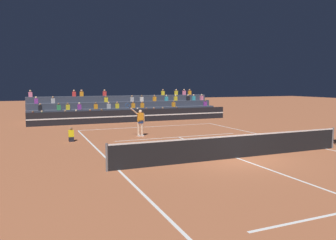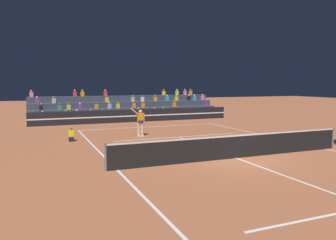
% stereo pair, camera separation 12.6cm
% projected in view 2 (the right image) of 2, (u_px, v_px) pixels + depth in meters
% --- Properties ---
extents(ground_plane, '(120.00, 120.00, 0.00)m').
position_uv_depth(ground_plane, '(236.00, 158.00, 14.88)').
color(ground_plane, '#AD603D').
extents(court_lines, '(11.10, 23.90, 0.01)m').
position_uv_depth(court_lines, '(236.00, 158.00, 14.88)').
color(court_lines, white).
rests_on(court_lines, ground).
extents(tennis_net, '(12.00, 0.10, 1.10)m').
position_uv_depth(tennis_net, '(236.00, 146.00, 14.82)').
color(tennis_net, slate).
rests_on(tennis_net, ground).
extents(sponsor_banner_wall, '(18.00, 0.26, 1.10)m').
position_uv_depth(sponsor_banner_wall, '(136.00, 116.00, 29.14)').
color(sponsor_banner_wall, black).
rests_on(sponsor_banner_wall, ground).
extents(bleacher_stand, '(18.05, 3.80, 2.83)m').
position_uv_depth(bleacher_stand, '(127.00, 110.00, 32.01)').
color(bleacher_stand, '#383D4C').
rests_on(bleacher_stand, ground).
extents(ball_kid_courtside, '(0.30, 0.36, 0.84)m').
position_uv_depth(ball_kid_courtside, '(71.00, 136.00, 19.23)').
color(ball_kid_courtside, black).
rests_on(ball_kid_courtside, ground).
extents(tennis_player, '(1.39, 0.33, 2.25)m').
position_uv_depth(tennis_player, '(140.00, 121.00, 21.05)').
color(tennis_player, beige).
rests_on(tennis_player, ground).
extents(tennis_ball, '(0.07, 0.07, 0.07)m').
position_uv_depth(tennis_ball, '(156.00, 144.00, 18.32)').
color(tennis_ball, '#C6DB33').
rests_on(tennis_ball, ground).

